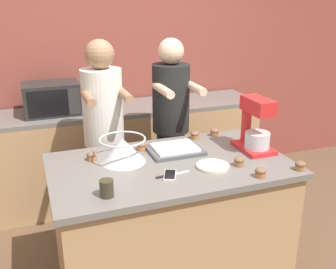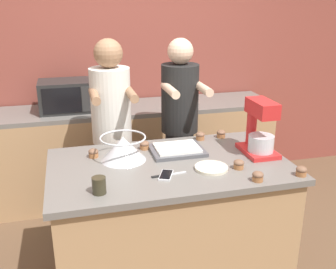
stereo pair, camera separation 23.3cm
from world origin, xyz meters
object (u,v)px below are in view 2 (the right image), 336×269
Objects in this scene: cell_phone at (166,175)px; cupcake_0 at (301,171)px; person_right at (180,132)px; microwave_oven at (67,96)px; mixing_bowl at (123,148)px; cupcake_5 at (93,153)px; small_plate at (211,168)px; cupcake_4 at (239,164)px; baking_tray at (177,150)px; cupcake_6 at (144,145)px; cupcake_1 at (221,134)px; drinking_glass at (99,185)px; cupcake_2 at (200,136)px; knife at (167,175)px; cupcake_3 at (258,176)px; stand_mixer at (259,130)px; person_left at (112,137)px.

cupcake_0 is at bearing -14.23° from cell_phone.
person_right reaches higher than microwave_oven.
mixing_bowl is 0.22m from cupcake_5.
small_plate is 3.15× the size of cupcake_4.
small_plate is at bearing -93.38° from person_right.
cupcake_6 is at bearing 151.96° from baking_tray.
mixing_bowl reaches higher than cupcake_1.
small_plate is (0.70, 0.14, -0.04)m from drinking_glass.
cupcake_4 is at bearing -83.62° from cupcake_2.
cell_phone is at bearing -126.54° from cupcake_2.
baking_tray is at bearing 64.31° from cell_phone.
knife is 0.78m from cupcake_1.
cupcake_1 reaches higher than small_plate.
drinking_glass is (-0.75, -1.02, 0.10)m from person_right.
mixing_bowl is 0.61× the size of microwave_oven.
cupcake_3 is 1.08m from cupcake_5.
cupcake_5 is (0.15, -1.19, -0.11)m from microwave_oven.
drinking_glass reaches higher than cupcake_1.
person_right is 0.97m from cell_phone.
cupcake_4 is (-0.11, -0.56, 0.00)m from cupcake_1.
stand_mixer is 2.33× the size of cell_phone.
cupcake_5 is at bearing 134.70° from cell_phone.
cupcake_6 is (-0.50, 0.47, 0.00)m from cupcake_4.
stand_mixer is at bearing -7.44° from mixing_bowl.
cupcake_2 is (-0.17, -0.00, 0.00)m from cupcake_1.
cupcake_4 is (0.06, -0.55, 0.00)m from cupcake_2.
cupcake_3 is at bearing -95.42° from cupcake_1.
cupcake_0 is at bearing -24.39° from small_plate.
mixing_bowl reaches higher than cupcake_2.
microwave_oven is at bearing 113.95° from cupcake_6.
cupcake_6 is (-0.04, 0.46, 0.02)m from cell_phone.
knife is at bearing -76.41° from person_left.
baking_tray is at bearing 39.21° from drinking_glass.
drinking_glass is 1.44× the size of cupcake_0.
person_right reaches higher than stand_mixer.
mixing_bowl reaches higher than drinking_glass.
microwave_oven is (-0.33, 0.68, 0.19)m from person_left.
microwave_oven is at bearing 131.98° from cupcake_2.
microwave_oven reaches higher than cupcake_3.
cupcake_6 is at bearing 95.61° from knife.
cupcake_2 is (0.23, 0.19, 0.01)m from baking_tray.
cupcake_5 is (-1.18, 0.60, 0.00)m from cupcake_0.
cupcake_5 reaches higher than cell_phone.
person_left is 25.04× the size of cupcake_4.
cupcake_5 is at bearing 89.03° from drinking_glass.
cupcake_1 is (1.11, -1.04, -0.11)m from microwave_oven.
cupcake_5 is (-0.40, 0.40, 0.03)m from knife.
microwave_oven is at bearing 131.45° from stand_mixer.
cupcake_1 is (0.56, 0.54, 0.03)m from knife.
person_left reaches higher than knife.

